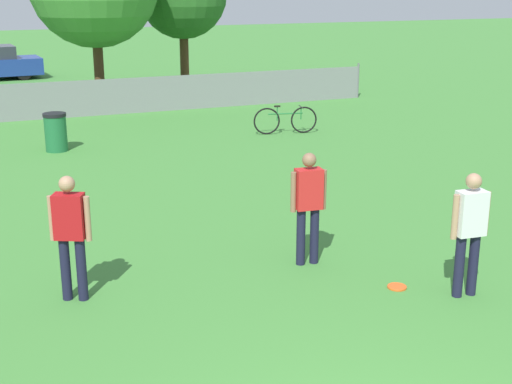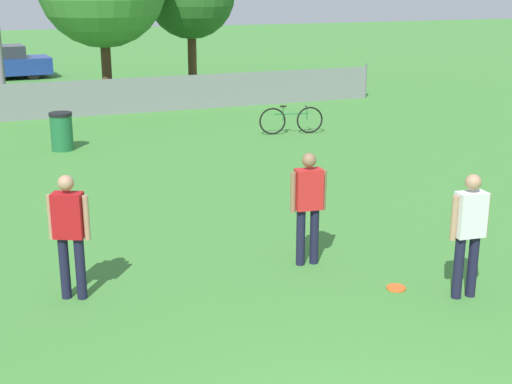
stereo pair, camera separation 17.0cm
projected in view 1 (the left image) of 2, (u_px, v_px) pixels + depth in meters
name	position (u px, v px, depth m)	size (l,w,h in m)	color
fence_backline	(65.00, 100.00, 21.38)	(20.30, 0.07, 1.21)	gray
player_thrower_red	(308.00, 201.00, 10.19)	(0.54, 0.26, 1.67)	#191933
player_receiver_white	(470.00, 227.00, 9.13)	(0.54, 0.25, 1.67)	#191933
player_defender_red	(70.00, 230.00, 9.01)	(0.49, 0.36, 1.67)	#191933
frisbee_disc	(397.00, 287.00, 9.62)	(0.26, 0.26, 0.03)	#E5591E
bicycle_sideline	(285.00, 120.00, 19.20)	(1.72, 0.51, 0.78)	black
trash_bin	(56.00, 132.00, 17.22)	(0.55, 0.55, 0.93)	#1E6638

